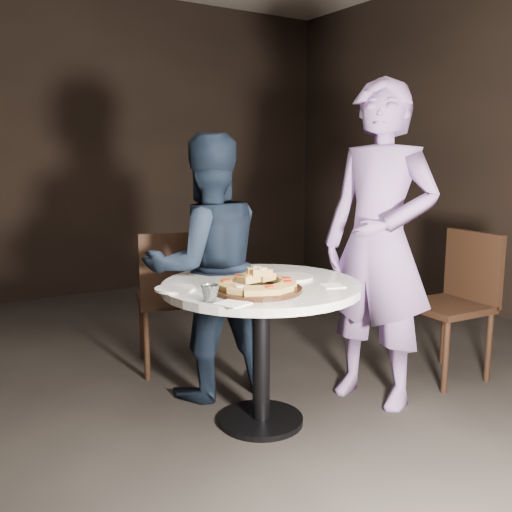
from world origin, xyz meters
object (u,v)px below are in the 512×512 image
Objects in this scene: serving_board at (257,289)px; focaccia_pile at (257,281)px; chair_far at (173,291)px; diner_teal at (379,245)px; diner_navy at (207,267)px; table at (261,309)px; water_glass at (210,293)px; chair_right at (458,294)px.

focaccia_pile is (0.00, 0.00, 0.04)m from serving_board.
chair_far is 0.51× the size of diner_teal.
diner_teal is at bearing 150.61° from diner_navy.
diner_navy reaches higher than serving_board.
diner_teal is (0.72, -0.09, 0.29)m from table.
diner_navy is (0.03, -0.42, 0.22)m from chair_far.
diner_teal is (0.84, 0.05, 0.14)m from serving_board.
table is at bearing 112.25° from chair_far.
diner_teal reaches higher than water_glass.
diner_teal reaches higher than diner_navy.
focaccia_pile is 0.85m from diner_teal.
water_glass is 0.78m from diner_navy.
table is at bearing 103.68° from diner_navy.
water_glass is at bearing -82.63° from chair_right.
table is 14.89× the size of water_glass.
chair_right is 0.61× the size of diner_navy.
diner_navy is at bearing -146.93° from diner_teal.
chair_far is (0.32, 1.11, -0.26)m from water_glass.
chair_right reaches higher than focaccia_pile.
water_glass is (-0.28, -0.06, -0.01)m from focaccia_pile.
chair_right is 0.51× the size of diner_teal.
diner_teal is at bearing 3.60° from serving_board.
focaccia_pile is at bearing 54.67° from serving_board.
table is 1.32× the size of chair_right.
focaccia_pile is (-0.12, -0.14, 0.19)m from table.
serving_board is 0.47× the size of chair_right.
serving_board is 0.29m from water_glass.
table is 1.31× the size of chair_far.
chair_far is 0.47m from diner_navy.
table is at bearing -89.76° from chair_right.
diner_teal is (1.12, 0.11, 0.11)m from water_glass.
chair_far is 1.81m from chair_right.
diner_navy is (-1.48, 0.60, 0.23)m from chair_right.
water_glass reaches higher than table.
serving_board is at bearing 91.75° from diner_navy.
diner_navy is at bearing 95.66° from table.
diner_navy reaches higher than chair_right.
water_glass is 1.85m from chair_right.
diner_navy is (0.35, 0.70, -0.04)m from water_glass.
serving_board is (-0.12, -0.15, 0.15)m from table.
chair_far is at bearing -160.96° from diner_teal.
serving_board is at bearing -105.92° from diner_teal.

